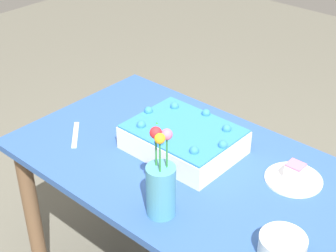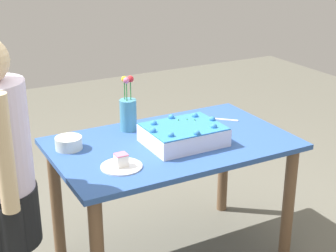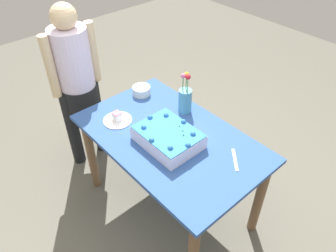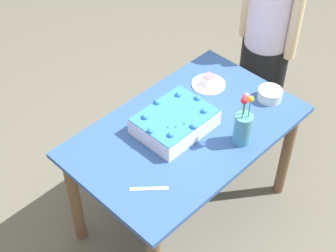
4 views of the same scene
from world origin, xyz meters
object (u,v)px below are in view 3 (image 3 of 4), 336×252
sheet_cake (168,137)px  fruit_bowl (141,91)px  cake_knife (235,160)px  serving_plate_with_slice (117,119)px  person_standing (77,80)px  flower_vase (185,99)px

sheet_cake → fruit_bowl: 0.63m
cake_knife → fruit_bowl: (-1.00, 0.02, 0.03)m
fruit_bowl → serving_plate_with_slice: bearing=-65.6°
serving_plate_with_slice → fruit_bowl: 0.39m
sheet_cake → serving_plate_with_slice: 0.45m
fruit_bowl → person_standing: 0.55m
serving_plate_with_slice → person_standing: bearing=179.5°
flower_vase → person_standing: (-0.83, -0.45, -0.03)m
flower_vase → person_standing: person_standing is taller
sheet_cake → fruit_bowl: sheet_cake is taller
flower_vase → person_standing: size_ratio=0.22×
sheet_cake → person_standing: 1.02m
cake_knife → person_standing: (-1.43, -0.33, 0.08)m
sheet_cake → fruit_bowl: size_ratio=2.87×
sheet_cake → fruit_bowl: bearing=158.6°
cake_knife → sheet_cake: bearing=70.8°
serving_plate_with_slice → flower_vase: flower_vase is taller
serving_plate_with_slice → sheet_cake: bearing=15.7°
fruit_bowl → cake_knife: bearing=-0.9°
flower_vase → fruit_bowl: flower_vase is taller
flower_vase → fruit_bowl: (-0.40, -0.10, -0.08)m
sheet_cake → cake_knife: 0.47m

